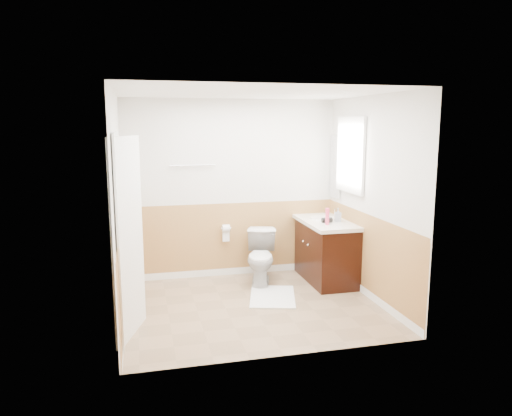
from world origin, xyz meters
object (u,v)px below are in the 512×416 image
object	(u,v)px
toilet	(261,258)
vanity_cabinet	(326,252)
lotion_bottle	(327,216)
soap_dispenser	(338,215)
bath_mat	(273,297)

from	to	relation	value
toilet	vanity_cabinet	distance (m)	0.91
lotion_bottle	soap_dispenser	bearing A→B (deg)	36.62
bath_mat	soap_dispenser	bearing A→B (deg)	21.10
soap_dispenser	lotion_bottle	bearing A→B (deg)	-143.38
lotion_bottle	soap_dispenser	distance (m)	0.27
vanity_cabinet	soap_dispenser	xyz separation A→B (m)	(0.12, -0.09, 0.54)
lotion_bottle	toilet	bearing A→B (deg)	156.20
lotion_bottle	bath_mat	bearing A→B (deg)	-163.93
vanity_cabinet	lotion_bottle	distance (m)	0.62
vanity_cabinet	lotion_bottle	xyz separation A→B (m)	(-0.10, -0.26, 0.56)
lotion_bottle	soap_dispenser	xyz separation A→B (m)	(0.22, 0.16, -0.02)
toilet	soap_dispenser	distance (m)	1.19
vanity_cabinet	bath_mat	bearing A→B (deg)	-151.69
bath_mat	toilet	bearing A→B (deg)	90.00
toilet	vanity_cabinet	xyz separation A→B (m)	(0.90, -0.10, 0.04)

